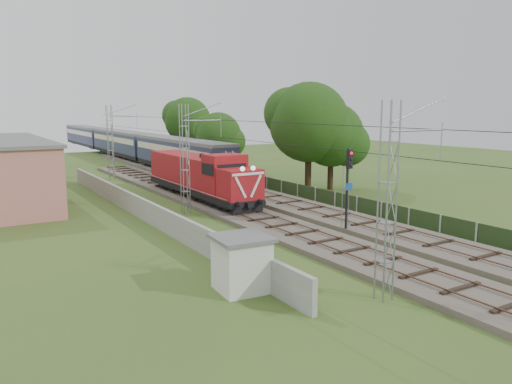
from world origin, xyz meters
TOP-DOWN VIEW (x-y plane):
  - ground at (0.00, 0.00)m, footprint 140.00×140.00m
  - track_main at (0.00, 7.00)m, footprint 4.20×70.00m
  - track_side at (5.00, 20.00)m, footprint 4.20×80.00m
  - catenary at (-2.95, 12.00)m, footprint 3.31×70.00m
  - boundary_wall at (-6.50, 12.00)m, footprint 0.25×40.00m
  - fence at (8.00, 3.00)m, footprint 0.12×32.00m
  - locomotive at (0.00, 15.90)m, footprint 2.85×16.26m
  - coach_rake at (5.00, 55.28)m, footprint 3.11×69.25m
  - signal_post at (3.00, 0.99)m, footprint 0.58×0.45m
  - relay_hut at (-7.40, -4.11)m, footprint 2.48×2.48m
  - tree_a at (11.05, 15.45)m, footprint 7.80×7.42m
  - tree_b at (13.22, 14.83)m, footprint 6.36×6.05m
  - tree_c at (9.21, 30.39)m, footprint 5.58×5.31m
  - tree_d at (12.87, 47.54)m, footprint 7.19×6.85m

SIDE VIEW (x-z plane):
  - ground at x=0.00m, z-range 0.00..0.00m
  - track_main at x=0.00m, z-range -0.04..0.41m
  - track_side at x=5.00m, z-range -0.04..0.41m
  - fence at x=8.00m, z-range 0.00..1.20m
  - boundary_wall at x=-6.50m, z-range 0.00..1.50m
  - relay_hut at x=-7.40m, z-range 0.01..2.39m
  - locomotive at x=0.00m, z-range 0.09..4.22m
  - coach_rake at x=5.00m, z-range 0.77..4.36m
  - signal_post at x=3.00m, z-range 0.99..6.26m
  - catenary at x=-2.95m, z-range 0.05..8.05m
  - tree_c at x=9.21m, z-range 0.89..8.13m
  - tree_b at x=13.22m, z-range 1.02..9.26m
  - tree_d at x=12.87m, z-range 1.15..10.47m
  - tree_a at x=11.05m, z-range 1.25..11.36m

